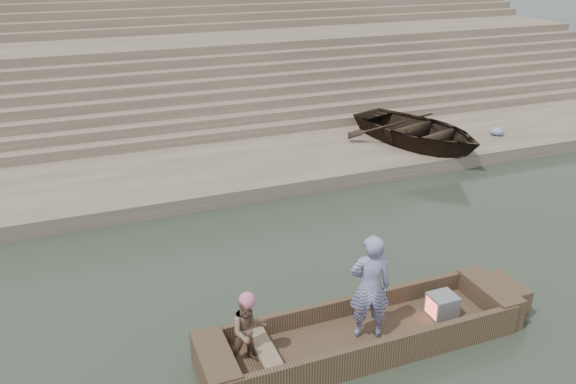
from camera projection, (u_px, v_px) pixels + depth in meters
ground at (445, 319)px, 10.38m from camera, size 120.00×120.00×0.00m
lower_landing at (285, 163)px, 17.12m from camera, size 32.00×4.00×0.40m
mid_landing at (218, 73)px, 23.03m from camera, size 32.00×3.00×2.80m
upper_landing at (180, 21)px, 28.52m from camera, size 32.00×3.00×5.20m
ghat_steps at (207, 56)px, 24.31m from camera, size 32.00×11.00×5.20m
main_rowboat at (364, 340)px, 9.66m from camera, size 5.00×1.30×0.22m
rowboat_trim at (375, 328)px, 9.65m from camera, size 6.04×2.63×1.88m
standing_man at (370, 287)px, 9.25m from camera, size 0.79×0.64×1.87m
rowing_man at (248, 330)px, 8.75m from camera, size 0.60×0.48×1.21m
television at (442, 305)px, 10.04m from camera, size 0.46×0.42×0.40m
beached_rowboat at (417, 130)px, 17.89m from camera, size 4.39×5.23×0.93m
cloth_bundles at (288, 153)px, 16.90m from camera, size 18.22×2.79×0.26m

